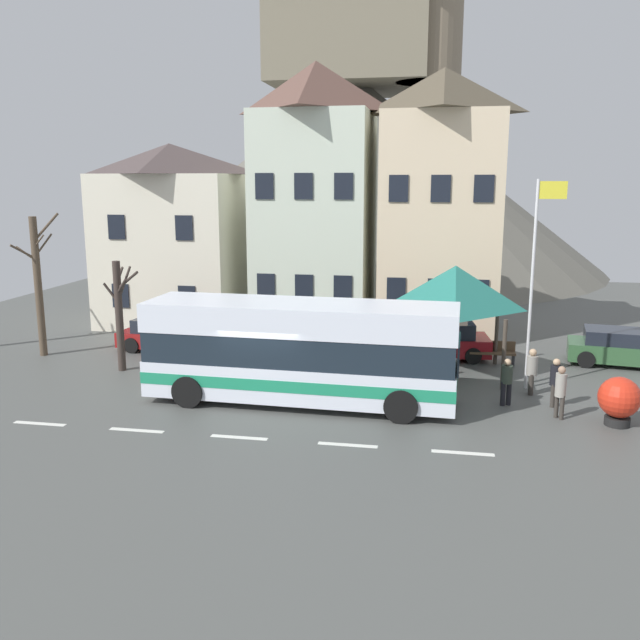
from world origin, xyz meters
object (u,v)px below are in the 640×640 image
townhouse_01 (316,199)px  bus_shelter (455,288)px  flagpole (535,270)px  parked_car_02 (619,348)px  public_bench (492,352)px  parked_car_01 (436,340)px  harbour_buoy (619,399)px  pedestrian_03 (532,369)px  pedestrian_02 (561,388)px  townhouse_02 (440,205)px  hilltop_castle (353,168)px  townhouse_00 (173,235)px  pedestrian_01 (556,379)px  transit_bus (301,353)px  bare_tree_02 (120,312)px  pedestrian_00 (507,379)px  bare_tree_00 (38,284)px  parked_car_00 (173,335)px

townhouse_01 → bus_shelter: townhouse_01 is taller
bus_shelter → flagpole: bearing=-28.7°
parked_car_02 → public_bench: 4.81m
townhouse_01 → bus_shelter: bearing=-47.9°
parked_car_01 → harbour_buoy: 8.58m
pedestrian_03 → parked_car_01: bearing=126.5°
pedestrian_02 → public_bench: (-1.53, 5.94, -0.46)m
townhouse_02 → flagpole: townhouse_02 is taller
hilltop_castle → public_bench: 31.17m
townhouse_00 → public_bench: townhouse_00 is taller
townhouse_02 → bus_shelter: size_ratio=2.96×
pedestrian_03 → bus_shelter: bearing=141.3°
townhouse_01 → pedestrian_02: 15.63m
parked_car_01 → pedestrian_02: pedestrian_02 is taller
pedestrian_01 → transit_bus: bearing=-172.8°
townhouse_00 → transit_bus: bearing=-51.8°
harbour_buoy → townhouse_00: bearing=147.7°
hilltop_castle → townhouse_00: bearing=-103.4°
hilltop_castle → bare_tree_02: bearing=-97.5°
pedestrian_00 → pedestrian_01: (1.47, 0.15, 0.05)m
townhouse_01 → harbour_buoy: bearing=-46.6°
bare_tree_00 → pedestrian_02: bearing=-11.8°
harbour_buoy → bare_tree_00: bare_tree_00 is taller
hilltop_castle → pedestrian_01: hilltop_castle is taller
transit_bus → flagpole: 8.16m
pedestrian_00 → pedestrian_02: pedestrian_02 is taller
townhouse_01 → parked_car_00: bearing=-132.0°
transit_bus → harbour_buoy: size_ratio=6.88×
transit_bus → parked_car_01: bearing=58.9°
townhouse_02 → parked_car_01: townhouse_02 is taller
townhouse_01 → parked_car_01: 9.24m
flagpole → townhouse_01: bearing=136.5°
bus_shelter → harbour_buoy: size_ratio=2.78×
bus_shelter → pedestrian_01: 4.98m
parked_car_00 → pedestrian_02: size_ratio=2.86×
townhouse_02 → flagpole: bearing=-68.9°
parked_car_00 → public_bench: parked_car_00 is taller
bare_tree_00 → townhouse_01: bearing=36.7°
bus_shelter → pedestrian_01: bus_shelter is taller
townhouse_00 → bare_tree_00: bearing=-111.6°
harbour_buoy → bare_tree_00: (-20.80, 4.32, 2.12)m
hilltop_castle → bare_tree_02: (-4.26, -32.19, -5.79)m
pedestrian_00 → pedestrian_01: bearing=5.6°
parked_car_02 → harbour_buoy: (-1.66, -6.97, 0.12)m
pedestrian_03 → pedestrian_00: bearing=-125.0°
parked_car_01 → pedestrian_00: 5.98m
pedestrian_00 → parked_car_01: bearing=111.9°
townhouse_00 → transit_bus: townhouse_00 is taller
pedestrian_00 → harbour_buoy: bearing=-22.6°
pedestrian_03 → bare_tree_02: bearing=178.9°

